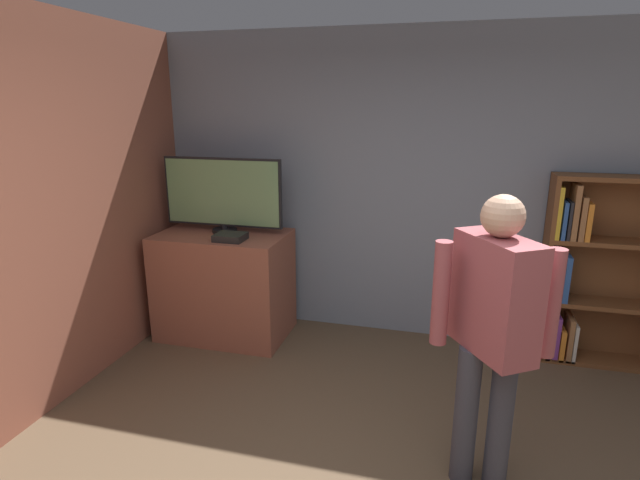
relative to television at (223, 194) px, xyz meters
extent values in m
cube|color=gray|center=(1.65, 0.43, 0.05)|extent=(6.64, 0.06, 2.70)
cube|color=#93513D|center=(-0.70, -0.92, 0.05)|extent=(0.06, 4.22, 2.70)
cube|color=#93513D|center=(0.00, -0.06, -0.82)|extent=(1.14, 0.71, 0.96)
cylinder|color=black|center=(0.00, 0.00, -0.33)|extent=(0.22, 0.22, 0.03)
cylinder|color=black|center=(0.00, 0.00, -0.29)|extent=(0.06, 0.06, 0.05)
cube|color=black|center=(0.00, 0.00, 0.02)|extent=(1.09, 0.04, 0.60)
cube|color=#6B9360|center=(0.00, -0.02, 0.02)|extent=(1.05, 0.01, 0.57)
cube|color=black|center=(0.17, -0.24, -0.32)|extent=(0.25, 0.21, 0.06)
cube|color=brown|center=(2.72, 0.24, -0.53)|extent=(0.04, 0.28, 1.55)
cube|color=brown|center=(3.19, 0.37, -0.53)|extent=(0.97, 0.01, 1.55)
cube|color=brown|center=(3.19, 0.24, -1.29)|extent=(0.90, 0.28, 0.04)
cube|color=brown|center=(3.19, 0.24, -0.79)|extent=(0.90, 0.28, 0.04)
cube|color=brown|center=(3.19, 0.24, -0.27)|extent=(0.90, 0.28, 0.04)
cube|color=brown|center=(3.19, 0.24, 0.23)|extent=(0.90, 0.28, 0.04)
cube|color=red|center=(2.76, 0.21, -1.07)|extent=(0.03, 0.23, 0.44)
cube|color=#7A3889|center=(2.81, 0.20, -1.07)|extent=(0.04, 0.20, 0.44)
cube|color=#7A3889|center=(2.86, 0.20, -1.10)|extent=(0.04, 0.20, 0.38)
cube|color=orange|center=(2.91, 0.20, -1.15)|extent=(0.04, 0.21, 0.27)
cube|color=#99663D|center=(2.96, 0.23, -1.10)|extent=(0.04, 0.26, 0.37)
cube|color=beige|center=(3.00, 0.23, -1.12)|extent=(0.03, 0.26, 0.32)
cube|color=#5B8E99|center=(2.76, 0.20, -0.62)|extent=(0.03, 0.20, 0.30)
cube|color=#99663D|center=(2.80, 0.20, -0.55)|extent=(0.02, 0.22, 0.44)
cube|color=#2D569E|center=(2.83, 0.20, -0.63)|extent=(0.02, 0.21, 0.29)
cube|color=#2D569E|center=(2.88, 0.20, -0.58)|extent=(0.04, 0.22, 0.38)
cube|color=gold|center=(2.76, 0.22, -0.05)|extent=(0.03, 0.24, 0.41)
cube|color=#2D569E|center=(2.80, 0.22, -0.11)|extent=(0.03, 0.24, 0.30)
cube|color=#232328|center=(2.84, 0.21, -0.10)|extent=(0.02, 0.22, 0.30)
cube|color=#99663D|center=(2.87, 0.21, -0.04)|extent=(0.04, 0.23, 0.43)
cube|color=#99663D|center=(2.93, 0.21, -0.08)|extent=(0.04, 0.23, 0.34)
cube|color=orange|center=(2.97, 0.21, -0.11)|extent=(0.04, 0.23, 0.29)
cylinder|color=#383842|center=(2.10, -1.44, -0.89)|extent=(0.13, 0.13, 0.82)
cylinder|color=#383842|center=(2.28, -1.44, -0.89)|extent=(0.13, 0.13, 0.82)
cube|color=#99474C|center=(2.19, -1.44, -0.17)|extent=(0.45, 0.52, 0.62)
sphere|color=tan|center=(2.19, -1.44, 0.24)|extent=(0.21, 0.21, 0.21)
cylinder|color=#99474C|center=(2.46, -1.44, -0.19)|extent=(0.09, 0.09, 0.57)
cylinder|color=#99474C|center=(1.92, -1.44, -0.19)|extent=(0.09, 0.09, 0.57)
camera|label=1|loc=(1.94, -3.97, 0.78)|focal=28.00mm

